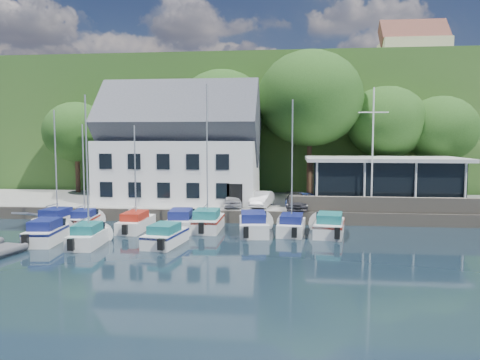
{
  "coord_description": "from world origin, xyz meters",
  "views": [
    {
      "loc": [
        3.13,
        -25.51,
        6.7
      ],
      "look_at": [
        -0.67,
        9.0,
        3.63
      ],
      "focal_mm": 35.0,
      "sensor_mm": 36.0,
      "label": 1
    }
  ],
  "objects": [
    {
      "name": "ground",
      "position": [
        0.0,
        0.0,
        0.0
      ],
      "size": [
        180.0,
        180.0,
        0.0
      ],
      "primitive_type": "plane",
      "color": "black",
      "rests_on": "ground"
    },
    {
      "name": "quay",
      "position": [
        0.0,
        17.5,
        0.5
      ],
      "size": [
        60.0,
        13.0,
        1.0
      ],
      "primitive_type": "cube",
      "color": "gray",
      "rests_on": "ground"
    },
    {
      "name": "quay_face",
      "position": [
        0.0,
        11.0,
        0.5
      ],
      "size": [
        60.0,
        0.3,
        1.0
      ],
      "primitive_type": "cube",
      "color": "#71685A",
      "rests_on": "ground"
    },
    {
      "name": "hillside",
      "position": [
        0.0,
        62.0,
        8.0
      ],
      "size": [
        160.0,
        75.0,
        16.0
      ],
      "primitive_type": "cube",
      "color": "#2C5620",
      "rests_on": "ground"
    },
    {
      "name": "field_patch",
      "position": [
        8.0,
        70.0,
        16.15
      ],
      "size": [
        50.0,
        30.0,
        0.3
      ],
      "primitive_type": "cube",
      "color": "brown",
      "rests_on": "hillside"
    },
    {
      "name": "farmhouse",
      "position": [
        22.0,
        52.0,
        20.1
      ],
      "size": [
        10.4,
        7.0,
        8.2
      ],
      "primitive_type": null,
      "color": "beige",
      "rests_on": "hillside"
    },
    {
      "name": "harbor_building",
      "position": [
        -7.0,
        16.5,
        5.35
      ],
      "size": [
        14.4,
        8.2,
        8.7
      ],
      "primitive_type": null,
      "color": "white",
      "rests_on": "quay"
    },
    {
      "name": "club_pavilion",
      "position": [
        11.0,
        16.0,
        3.05
      ],
      "size": [
        13.2,
        7.2,
        4.1
      ],
      "primitive_type": null,
      "color": "black",
      "rests_on": "quay"
    },
    {
      "name": "seawall",
      "position": [
        12.0,
        11.4,
        1.6
      ],
      "size": [
        18.0,
        0.5,
        1.2
      ],
      "primitive_type": "cube",
      "color": "#71685A",
      "rests_on": "quay"
    },
    {
      "name": "gangway",
      "position": [
        -16.5,
        9.0,
        0.0
      ],
      "size": [
        1.2,
        6.0,
        1.4
      ],
      "primitive_type": null,
      "color": "silver",
      "rests_on": "ground"
    },
    {
      "name": "car_silver",
      "position": [
        -1.76,
        13.07,
        1.63
      ],
      "size": [
        2.0,
        3.86,
        1.26
      ],
      "primitive_type": "imported",
      "rotation": [
        0.0,
        0.0,
        0.15
      ],
      "color": "silver",
      "rests_on": "quay"
    },
    {
      "name": "car_white",
      "position": [
        0.69,
        13.46,
        1.64
      ],
      "size": [
        2.0,
        4.05,
        1.28
      ],
      "primitive_type": "imported",
      "rotation": [
        0.0,
        0.0,
        -0.17
      ],
      "color": "silver",
      "rests_on": "quay"
    },
    {
      "name": "car_dgrey",
      "position": [
        3.54,
        12.67,
        1.61
      ],
      "size": [
        1.87,
        4.24,
        1.21
      ],
      "primitive_type": "imported",
      "rotation": [
        0.0,
        0.0,
        0.04
      ],
      "color": "#2F2F34",
      "rests_on": "quay"
    },
    {
      "name": "car_blue",
      "position": [
        4.02,
        13.68,
        1.63
      ],
      "size": [
        2.48,
        3.93,
        1.26
      ],
      "primitive_type": "imported",
      "rotation": [
        0.0,
        0.0,
        -0.31
      ],
      "color": "#324E98",
      "rests_on": "quay"
    },
    {
      "name": "flagpole",
      "position": [
        9.47,
        12.25,
        5.85
      ],
      "size": [
        2.33,
        0.2,
        9.7
      ],
      "primitive_type": null,
      "color": "white",
      "rests_on": "quay"
    },
    {
      "name": "tree_0",
      "position": [
        -19.61,
        22.16,
        5.8
      ],
      "size": [
        7.02,
        7.02,
        9.59
      ],
      "primitive_type": null,
      "color": "#173710",
      "rests_on": "quay"
    },
    {
      "name": "tree_1",
      "position": [
        -13.35,
        22.26,
        6.42
      ],
      "size": [
        7.94,
        7.94,
        10.85
      ],
      "primitive_type": null,
      "color": "#173710",
      "rests_on": "quay"
    },
    {
      "name": "tree_2",
      "position": [
        -3.99,
        22.43,
        7.39
      ],
      "size": [
        9.35,
        9.35,
        12.77
      ],
      "primitive_type": null,
      "color": "#173710",
      "rests_on": "quay"
    },
    {
      "name": "tree_3",
      "position": [
        4.9,
        21.72,
        8.21
      ],
      "size": [
        10.55,
        10.55,
        14.41
      ],
      "primitive_type": null,
      "color": "#173710",
      "rests_on": "quay"
    },
    {
      "name": "tree_4",
      "position": [
        12.5,
        22.63,
        6.46
      ],
      "size": [
        7.99,
        7.99,
        10.92
      ],
      "primitive_type": null,
      "color": "#173710",
      "rests_on": "quay"
    },
    {
      "name": "tree_5",
      "position": [
        17.71,
        22.66,
        5.95
      ],
      "size": [
        7.25,
        7.25,
        9.91
      ],
      "primitive_type": null,
      "color": "#173710",
      "rests_on": "quay"
    },
    {
      "name": "boat_r1_0",
      "position": [
        -14.44,
        7.74,
        4.52
      ],
      "size": [
        2.41,
        5.67,
        9.03
      ],
      "primitive_type": null,
      "rotation": [
        0.0,
        0.0,
        -0.06
      ],
      "color": "silver",
      "rests_on": "ground"
    },
    {
      "name": "boat_r1_1",
      "position": [
        -12.38,
        7.95,
        4.2
      ],
      "size": [
        2.29,
        5.18,
        8.4
      ],
      "primitive_type": null,
      "rotation": [
        0.0,
        0.0,
        0.11
      ],
      "color": "silver",
      "rests_on": "ground"
    },
    {
      "name": "boat_r1_2",
      "position": [
        -8.17,
        7.33,
        4.27
      ],
      "size": [
        1.88,
        6.44,
        8.54
      ],
      "primitive_type": null,
      "rotation": [
        0.0,
        0.0,
        -0.02
      ],
      "color": "silver",
      "rests_on": "ground"
    },
    {
      "name": "boat_r1_3",
      "position": [
        -4.84,
        7.68,
        0.79
      ],
      "size": [
        2.51,
        6.6,
        1.57
      ],
      "primitive_type": null,
      "rotation": [
        0.0,
        0.0,
        0.09
      ],
      "color": "silver",
      "rests_on": "ground"
    },
    {
      "name": "boat_r1_4",
      "position": [
        -2.96,
        7.91,
        4.78
      ],
      "size": [
        2.18,
        6.0,
        9.56
      ],
      "primitive_type": null,
      "rotation": [
        0.0,
        0.0,
        0.01
      ],
      "color": "silver",
      "rests_on": "ground"
    },
    {
      "name": "boat_r1_5",
      "position": [
        0.5,
        7.08,
        0.79
      ],
      "size": [
        2.89,
        6.81,
        1.57
      ],
      "primitive_type": null,
      "rotation": [
        0.0,
        0.0,
        0.11
      ],
      "color": "silver",
      "rests_on": "ground"
    },
    {
      "name": "boat_r1_6",
      "position": [
        3.18,
        7.43,
        4.24
      ],
      "size": [
        2.4,
        6.06,
        8.48
      ],
      "primitive_type": null,
      "rotation": [
        0.0,
        0.0,
        -0.08
      ],
      "color": "silver",
      "rests_on": "ground"
    },
    {
      "name": "boat_r1_7",
      "position": [
        5.8,
        7.19,
        0.78
      ],
      "size": [
        2.94,
        6.33,
        1.56
      ],
      "primitive_type": null,
      "rotation": [
        0.0,
        0.0,
        -0.14
      ],
      "color": "silver",
      "rests_on": "ground"
    },
    {
      "name": "boat_r2_0",
      "position": [
        -12.52,
        2.73,
        0.78
      ],
      "size": [
        2.49,
        5.84,
        1.55
      ],
      "primitive_type": null,
      "rotation": [
        0.0,
        0.0,
        0.1
      ],
      "color": "silver",
      "rests_on": "ground"
    },
    {
      "name": "boat_r2_1",
      "position": [
        -9.5,
        2.23,
        4.36
      ],
      "size": [
        2.12,
        5.71,
        8.72
      ],
      "primitive_type": null,
      "rotation": [
        0.0,
        0.0,
        0.07
      ],
      "color": "silver",
      "rests_on": "ground"
    },
    {
      "name": "boat_r2_2",
      "position": [
        -4.74,
        2.88,
        0.7
      ],
      "size": [
        2.67,
        5.74,
        1.39
      ],
      "primitive_type": null,
      "rotation": [
        0.0,
        0.0,
        -0.14
      ],
      "color": "silver",
      "rests_on": "ground"
    }
  ]
}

